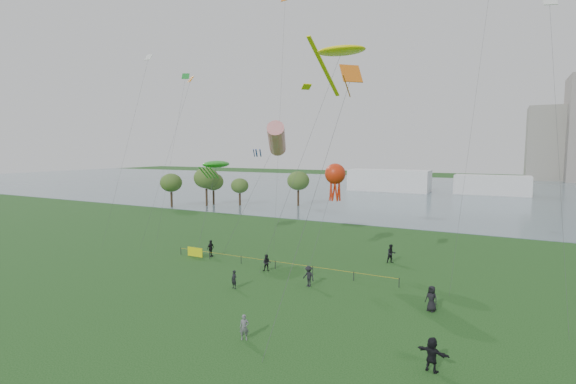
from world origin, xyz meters
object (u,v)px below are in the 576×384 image
at_px(kite_flyer, 244,327).
at_px(kite_octopus, 335,174).
at_px(fence, 224,256).
at_px(kite_stingray, 340,51).

distance_m(kite_flyer, kite_octopus, 22.71).
xyz_separation_m(fence, kite_flyer, (11.84, -14.20, 0.23)).
bearing_deg(kite_flyer, kite_stingray, 64.86).
height_order(kite_flyer, kite_octopus, kite_octopus).
bearing_deg(kite_stingray, fence, -159.66).
distance_m(kite_flyer, kite_stingray, 27.85).
distance_m(kite_stingray, kite_octopus, 12.44).
distance_m(fence, kite_stingray, 23.79).
bearing_deg(fence, kite_stingray, 23.54).
distance_m(fence, kite_octopus, 14.53).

